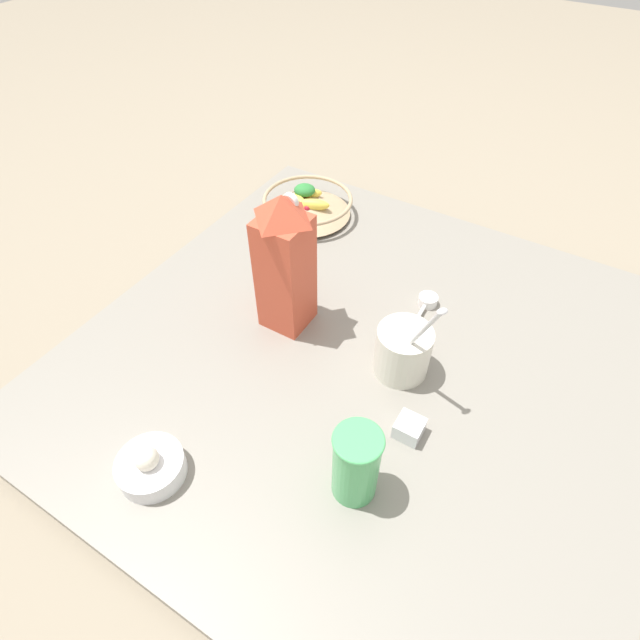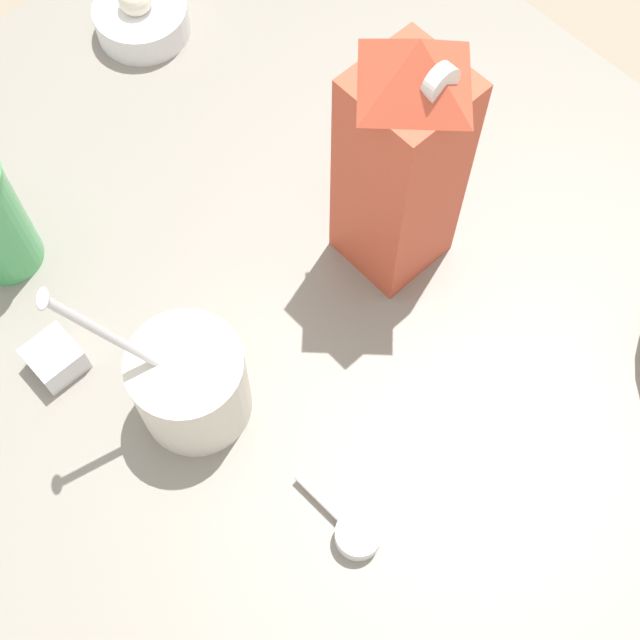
{
  "view_description": "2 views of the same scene",
  "coord_description": "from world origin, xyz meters",
  "px_view_note": "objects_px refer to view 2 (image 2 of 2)",
  "views": [
    {
      "loc": [
        -0.26,
        0.6,
        0.79
      ],
      "look_at": [
        0.09,
        0.02,
        0.09
      ],
      "focal_mm": 28.0,
      "sensor_mm": 36.0,
      "label": 1
    },
    {
      "loc": [
        -0.2,
        -0.3,
        0.83
      ],
      "look_at": [
        0.04,
        -0.04,
        0.11
      ],
      "focal_mm": 50.0,
      "sensor_mm": 36.0,
      "label": 2
    }
  ],
  "objects_px": {
    "milk_carton": "(404,160)",
    "spice_jar": "(55,359)",
    "yogurt_tub": "(186,379)",
    "garlic_bowl": "(141,17)"
  },
  "relations": [
    {
      "from": "milk_carton",
      "to": "spice_jar",
      "type": "bearing_deg",
      "value": 159.33
    },
    {
      "from": "yogurt_tub",
      "to": "spice_jar",
      "type": "relative_size",
      "value": 5.2
    },
    {
      "from": "milk_carton",
      "to": "yogurt_tub",
      "type": "distance_m",
      "value": 0.28
    },
    {
      "from": "yogurt_tub",
      "to": "garlic_bowl",
      "type": "relative_size",
      "value": 2.19
    },
    {
      "from": "milk_carton",
      "to": "garlic_bowl",
      "type": "bearing_deg",
      "value": 90.85
    },
    {
      "from": "milk_carton",
      "to": "yogurt_tub",
      "type": "bearing_deg",
      "value": 178.57
    },
    {
      "from": "spice_jar",
      "to": "garlic_bowl",
      "type": "height_order",
      "value": "garlic_bowl"
    },
    {
      "from": "milk_carton",
      "to": "spice_jar",
      "type": "xyz_separation_m",
      "value": [
        -0.33,
        0.12,
        -0.14
      ]
    },
    {
      "from": "spice_jar",
      "to": "yogurt_tub",
      "type": "bearing_deg",
      "value": -58.53
    },
    {
      "from": "milk_carton",
      "to": "spice_jar",
      "type": "distance_m",
      "value": 0.38
    }
  ]
}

